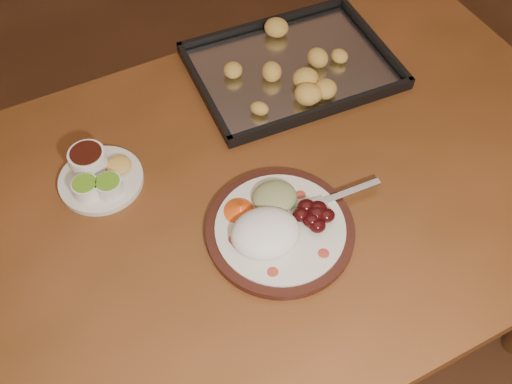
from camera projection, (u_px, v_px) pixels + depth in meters
name	position (u px, v px, depth m)	size (l,w,h in m)	color
ground	(283.00, 301.00, 1.80)	(4.00, 4.00, 0.00)	brown
dining_table	(255.00, 217.00, 1.21)	(1.64, 1.17, 0.75)	brown
dinner_plate	(277.00, 226.00, 1.06)	(0.36, 0.28, 0.06)	black
condiment_saucer	(98.00, 175.00, 1.13)	(0.17, 0.17, 0.06)	silver
baking_tray	(292.00, 66.00, 1.32)	(0.49, 0.39, 0.05)	black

